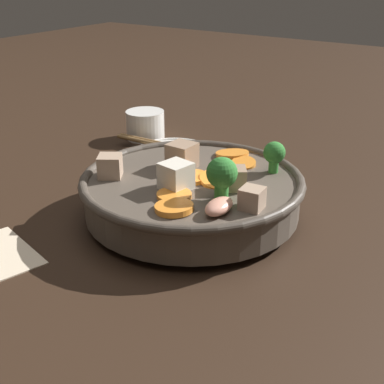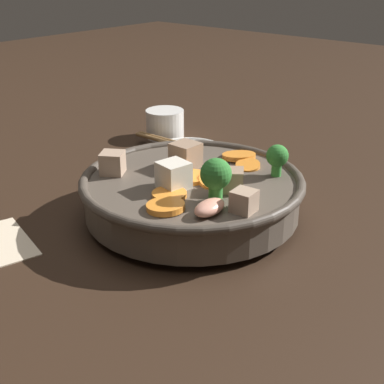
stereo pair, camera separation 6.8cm
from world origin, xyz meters
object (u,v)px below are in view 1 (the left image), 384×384
side_saucer (173,153)px  stirfry_bowl (193,191)px  chopsticks_pair (173,147)px  tea_cup (145,125)px

side_saucer → stirfry_bowl: bearing=-47.7°
side_saucer → chopsticks_pair: 0.01m
side_saucer → tea_cup: bearing=153.3°
stirfry_bowl → tea_cup: 0.33m
stirfry_bowl → chopsticks_pair: 0.23m
stirfry_bowl → tea_cup: bearing=139.1°
chopsticks_pair → side_saucer: bearing=0.0°
stirfry_bowl → side_saucer: stirfry_bowl is taller
tea_cup → chopsticks_pair: size_ratio=0.30×
side_saucer → tea_cup: 0.11m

